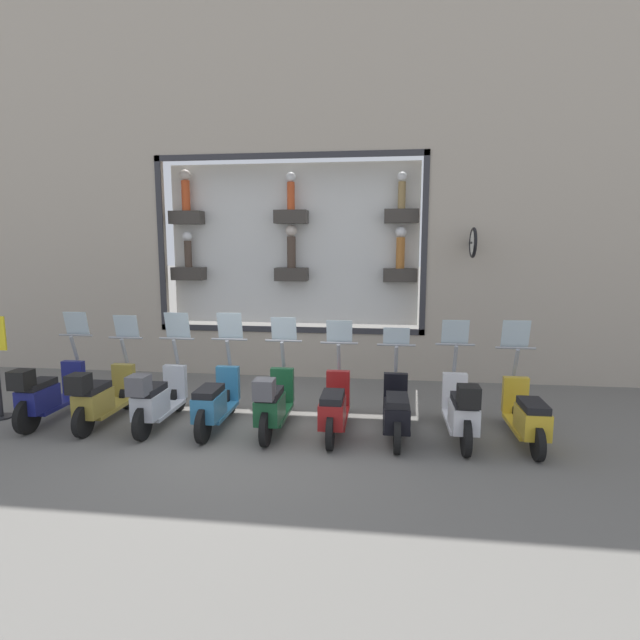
% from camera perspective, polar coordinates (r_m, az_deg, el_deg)
% --- Properties ---
extents(ground_plane, '(120.00, 120.00, 0.00)m').
position_cam_1_polar(ground_plane, '(7.72, -8.27, -12.89)').
color(ground_plane, '#66635E').
extents(building_facade, '(1.21, 36.00, 9.42)m').
position_cam_1_polar(building_facade, '(10.88, -3.52, 19.13)').
color(building_facade, '#ADA08E').
rests_on(building_facade, ground_plane).
extents(scooter_yellow_0, '(1.79, 0.61, 1.67)m').
position_cam_1_polar(scooter_yellow_0, '(7.78, 22.53, -10.02)').
color(scooter_yellow_0, black).
rests_on(scooter_yellow_0, ground_plane).
extents(scooter_white_1, '(1.80, 0.61, 1.65)m').
position_cam_1_polar(scooter_white_1, '(7.51, 15.83, -9.85)').
color(scooter_white_1, black).
rests_on(scooter_white_1, ground_plane).
extents(scooter_black_2, '(1.79, 0.61, 1.51)m').
position_cam_1_polar(scooter_black_2, '(7.50, 8.72, -10.19)').
color(scooter_black_2, black).
rests_on(scooter_black_2, ground_plane).
extents(scooter_red_3, '(1.80, 0.60, 1.61)m').
position_cam_1_polar(scooter_red_3, '(7.53, 1.63, -9.93)').
color(scooter_red_3, black).
rests_on(scooter_red_3, ground_plane).
extents(scooter_green_4, '(1.80, 0.60, 1.65)m').
position_cam_1_polar(scooter_green_4, '(7.60, -5.39, -9.38)').
color(scooter_green_4, black).
rests_on(scooter_green_4, ground_plane).
extents(scooter_teal_5, '(1.80, 0.60, 1.71)m').
position_cam_1_polar(scooter_teal_5, '(7.91, -11.85, -9.09)').
color(scooter_teal_5, black).
rests_on(scooter_teal_5, ground_plane).
extents(scooter_silver_6, '(1.80, 0.60, 1.69)m').
position_cam_1_polar(scooter_silver_6, '(8.18, -18.14, -8.48)').
color(scooter_silver_6, black).
rests_on(scooter_silver_6, ground_plane).
extents(scooter_olive_7, '(1.79, 0.61, 1.63)m').
position_cam_1_polar(scooter_olive_7, '(8.60, -23.73, -8.01)').
color(scooter_olive_7, black).
rests_on(scooter_olive_7, ground_plane).
extents(scooter_navy_8, '(1.81, 0.61, 1.68)m').
position_cam_1_polar(scooter_navy_8, '(9.10, -28.70, -7.34)').
color(scooter_navy_8, black).
rests_on(scooter_navy_8, ground_plane).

